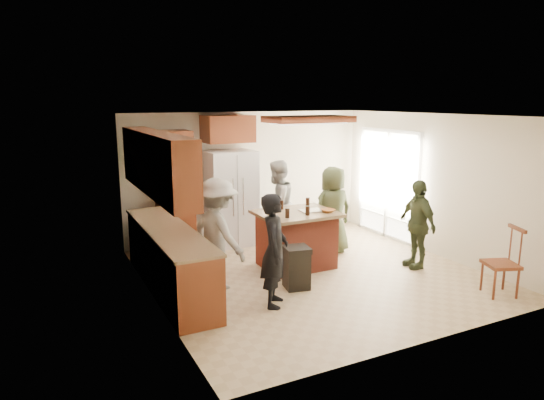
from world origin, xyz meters
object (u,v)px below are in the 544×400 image
person_behind_right (333,210)px  person_side_right (417,224)px  trash_bin (296,267)px  spindle_chair (502,264)px  kitchen_island (296,239)px  person_counter (218,234)px  refrigerator (230,198)px  person_front_left (275,250)px  person_behind_left (277,205)px

person_behind_right → person_side_right: 1.50m
person_side_right → trash_bin: bearing=-84.7°
trash_bin → spindle_chair: bearing=-31.4°
kitchen_island → trash_bin: 0.96m
person_counter → refrigerator: 2.22m
refrigerator → kitchen_island: bearing=-73.8°
person_behind_right → refrigerator: bearing=-44.0°
person_side_right → refrigerator: bearing=-131.9°
person_front_left → refrigerator: size_ratio=0.86×
person_counter → person_behind_right: bearing=-91.8°
person_front_left → kitchen_island: bearing=-8.8°
person_side_right → trash_bin: 2.27m
person_front_left → person_behind_right: bearing=-20.1°
person_behind_right → refrigerator: (-1.43, 1.33, 0.11)m
kitchen_island → spindle_chair: size_ratio=1.29×
person_counter → spindle_chair: size_ratio=1.65×
kitchen_island → refrigerator: bearing=106.2°
person_behind_left → kitchen_island: bearing=50.2°
person_behind_left → kitchen_island: size_ratio=1.29×
person_behind_right → spindle_chair: size_ratio=1.59×
person_front_left → person_counter: bearing=57.7°
person_counter → refrigerator: size_ratio=0.91×
person_behind_right → person_counter: person_counter is taller
spindle_chair → person_behind_right: bearing=111.7°
trash_bin → spindle_chair: spindle_chair is taller
person_behind_left → kitchen_island: 1.15m
spindle_chair → person_behind_left: bearing=118.1°
person_counter → trash_bin: (1.02, -0.53, -0.50)m
person_front_left → person_side_right: (2.79, 0.32, -0.04)m
person_behind_left → trash_bin: bearing=41.3°
refrigerator → person_front_left: bearing=-100.4°
person_behind_left → spindle_chair: size_ratio=1.66×
person_front_left → kitchen_island: size_ratio=1.20×
person_side_right → kitchen_island: size_ratio=1.15×
person_behind_right → kitchen_island: size_ratio=1.23×
refrigerator → kitchen_island: 1.81m
person_front_left → spindle_chair: size_ratio=1.55×
person_side_right → spindle_chair: size_ratio=1.48×
person_behind_left → refrigerator: 0.92m
person_behind_left → spindle_chair: person_behind_left is taller
person_front_left → person_side_right: size_ratio=1.05×
person_behind_right → trash_bin: person_behind_right is taller
person_behind_left → trash_bin: size_ratio=2.62×
person_behind_right → person_behind_left: bearing=-45.0°
person_behind_left → trash_bin: (-0.65, -1.91, -0.51)m
trash_bin → person_front_left: bearing=-145.3°
person_side_right → spindle_chair: (0.26, -1.45, -0.28)m
spindle_chair → person_front_left: bearing=159.6°
person_side_right → person_counter: size_ratio=0.90×
person_behind_right → spindle_chair: person_behind_right is taller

